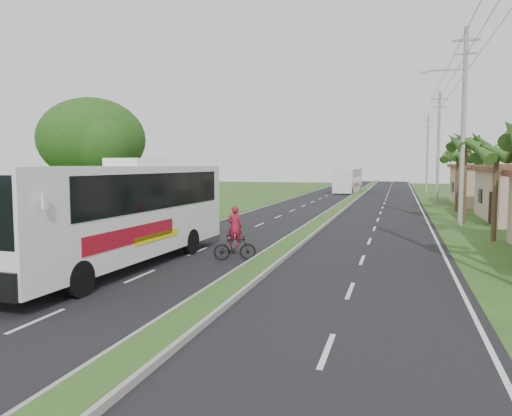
# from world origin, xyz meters

# --- Properties ---
(ground) EXTENTS (180.00, 180.00, 0.00)m
(ground) POSITION_xyz_m (0.00, 0.00, 0.00)
(ground) COLOR #31481A
(ground) RESTS_ON ground
(road_asphalt) EXTENTS (14.00, 160.00, 0.02)m
(road_asphalt) POSITION_xyz_m (0.00, 20.00, 0.01)
(road_asphalt) COLOR black
(road_asphalt) RESTS_ON ground
(median_strip) EXTENTS (1.20, 160.00, 0.18)m
(median_strip) POSITION_xyz_m (0.00, 20.00, 0.10)
(median_strip) COLOR gray
(median_strip) RESTS_ON ground
(lane_edge_left) EXTENTS (0.12, 160.00, 0.01)m
(lane_edge_left) POSITION_xyz_m (-6.70, 20.00, 0.00)
(lane_edge_left) COLOR silver
(lane_edge_left) RESTS_ON ground
(lane_edge_right) EXTENTS (0.12, 160.00, 0.01)m
(lane_edge_right) POSITION_xyz_m (6.70, 20.00, 0.00)
(lane_edge_right) COLOR silver
(lane_edge_right) RESTS_ON ground
(shop_far) EXTENTS (8.60, 11.60, 3.82)m
(shop_far) POSITION_xyz_m (14.00, 36.00, 1.93)
(shop_far) COLOR tan
(shop_far) RESTS_ON ground
(palm_verge_b) EXTENTS (2.40, 2.40, 5.05)m
(palm_verge_b) POSITION_xyz_m (9.40, 12.00, 4.36)
(palm_verge_b) COLOR #473321
(palm_verge_b) RESTS_ON ground
(palm_verge_c) EXTENTS (2.40, 2.40, 5.85)m
(palm_verge_c) POSITION_xyz_m (8.80, 19.00, 5.12)
(palm_verge_c) COLOR #473321
(palm_verge_c) RESTS_ON ground
(palm_verge_d) EXTENTS (2.40, 2.40, 5.25)m
(palm_verge_d) POSITION_xyz_m (9.30, 28.00, 4.55)
(palm_verge_d) COLOR #473321
(palm_verge_d) RESTS_ON ground
(shade_tree) EXTENTS (6.30, 6.00, 7.54)m
(shade_tree) POSITION_xyz_m (-12.11, 10.02, 5.03)
(shade_tree) COLOR #473321
(shade_tree) RESTS_ON ground
(utility_pole_b) EXTENTS (3.20, 0.28, 12.00)m
(utility_pole_b) POSITION_xyz_m (8.47, 18.00, 6.26)
(utility_pole_b) COLOR gray
(utility_pole_b) RESTS_ON ground
(utility_pole_c) EXTENTS (1.60, 0.28, 11.00)m
(utility_pole_c) POSITION_xyz_m (8.50, 38.00, 5.67)
(utility_pole_c) COLOR gray
(utility_pole_c) RESTS_ON ground
(utility_pole_d) EXTENTS (1.60, 0.28, 10.50)m
(utility_pole_d) POSITION_xyz_m (8.50, 58.00, 5.42)
(utility_pole_d) COLOR gray
(utility_pole_d) RESTS_ON ground
(coach_bus_main) EXTENTS (3.08, 12.52, 4.02)m
(coach_bus_main) POSITION_xyz_m (-4.86, 1.18, 2.21)
(coach_bus_main) COLOR white
(coach_bus_main) RESTS_ON ground
(coach_bus_far) EXTENTS (2.88, 11.24, 3.25)m
(coach_bus_far) POSITION_xyz_m (-1.80, 53.62, 1.84)
(coach_bus_far) COLOR white
(coach_bus_far) RESTS_ON ground
(motorcyclist) EXTENTS (1.73, 1.07, 2.15)m
(motorcyclist) POSITION_xyz_m (-1.34, 3.62, 0.77)
(motorcyclist) COLOR black
(motorcyclist) RESTS_ON ground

